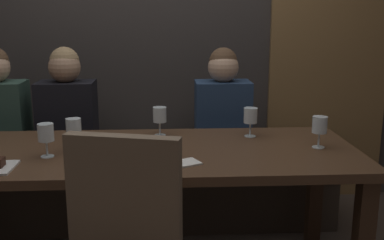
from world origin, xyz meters
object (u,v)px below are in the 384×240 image
object	(u,v)px
diner_far_end	(223,108)
wine_glass_end_left	(160,115)
wine_glass_near_right	(74,128)
wine_glass_center_front	(320,126)
wine_glass_far_left	(46,134)
diner_bearded	(67,110)
espresso_cup	(150,146)
wine_glass_end_right	(250,116)
dining_table	(142,166)
banquette_bench	(149,192)

from	to	relation	value
diner_far_end	wine_glass_end_left	world-z (taller)	diner_far_end
wine_glass_near_right	wine_glass_center_front	distance (m)	1.25
wine_glass_far_left	wine_glass_end_left	xyz separation A→B (m)	(0.54, 0.37, 0.00)
wine_glass_center_front	diner_bearded	bearing A→B (deg)	153.99
wine_glass_far_left	wine_glass_center_front	distance (m)	1.36
diner_far_end	wine_glass_center_front	world-z (taller)	diner_far_end
espresso_cup	wine_glass_end_left	bearing A→B (deg)	81.60
wine_glass_far_left	wine_glass_center_front	size ratio (longest dim) A/B	1.00
wine_glass_end_left	wine_glass_center_front	bearing A→B (deg)	-19.34
wine_glass_center_front	wine_glass_end_right	bearing A→B (deg)	142.80
dining_table	wine_glass_far_left	world-z (taller)	wine_glass_far_left
wine_glass_end_left	espresso_cup	distance (m)	0.32
dining_table	wine_glass_end_left	size ratio (longest dim) A/B	13.41
diner_far_end	wine_glass_far_left	xyz separation A→B (m)	(-0.95, -0.80, 0.05)
dining_table	espresso_cup	xyz separation A→B (m)	(0.04, -0.03, 0.11)
banquette_bench	diner_bearded	distance (m)	0.77
diner_bearded	wine_glass_far_left	size ratio (longest dim) A/B	4.65
diner_bearded	wine_glass_near_right	world-z (taller)	diner_bearded
diner_bearded	wine_glass_center_front	world-z (taller)	diner_bearded
banquette_bench	wine_glass_end_left	distance (m)	0.76
diner_bearded	wine_glass_near_right	xyz separation A→B (m)	(0.17, -0.67, 0.04)
dining_table	wine_glass_end_left	bearing A→B (deg)	72.15
dining_table	wine_glass_end_right	bearing A→B (deg)	20.66
diner_bearded	diner_far_end	distance (m)	1.01
wine_glass_far_left	espresso_cup	world-z (taller)	wine_glass_far_left
wine_glass_near_right	wine_glass_center_front	xyz separation A→B (m)	(1.25, -0.02, 0.00)
espresso_cup	wine_glass_end_right	bearing A→B (deg)	24.61
dining_table	espresso_cup	distance (m)	0.13
diner_bearded	wine_glass_end_right	size ratio (longest dim) A/B	4.65
wine_glass_end_left	wine_glass_end_right	bearing A→B (deg)	-5.61
diner_far_end	wine_glass_far_left	world-z (taller)	diner_far_end
wine_glass_end_left	wine_glass_near_right	world-z (taller)	same
banquette_bench	wine_glass_end_left	xyz separation A→B (m)	(0.09, -0.43, 0.63)
wine_glass_end_right	wine_glass_end_left	size ratio (longest dim) A/B	1.00
diner_bearded	espresso_cup	xyz separation A→B (m)	(0.55, -0.71, -0.04)
diner_bearded	espresso_cup	world-z (taller)	diner_bearded
espresso_cup	diner_far_end	bearing A→B (deg)	58.23
wine_glass_end_right	wine_glass_center_front	size ratio (longest dim) A/B	1.00
diner_far_end	espresso_cup	bearing A→B (deg)	-121.77
diner_bearded	diner_far_end	world-z (taller)	diner_bearded
banquette_bench	wine_glass_center_front	xyz separation A→B (m)	(0.91, -0.71, 0.63)
banquette_bench	wine_glass_near_right	distance (m)	0.99
diner_bearded	wine_glass_end_right	world-z (taller)	diner_bearded
diner_bearded	diner_far_end	bearing A→B (deg)	1.45
diner_bearded	wine_glass_end_right	bearing A→B (deg)	-22.35
dining_table	wine_glass_far_left	size ratio (longest dim) A/B	13.41
dining_table	wine_glass_end_right	world-z (taller)	wine_glass_end_right
banquette_bench	wine_glass_near_right	size ratio (longest dim) A/B	15.24
wine_glass_end_right	wine_glass_center_front	distance (m)	0.39
wine_glass_far_left	espresso_cup	size ratio (longest dim) A/B	1.37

